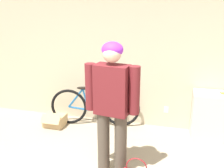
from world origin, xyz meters
The scene contains 5 objects.
wall_back centered at (0.00, 2.69, 1.30)m, with size 8.00×0.07×2.60m.
side_shelf centered at (1.43, 2.42, 0.41)m, with size 0.87×0.44×0.82m.
person centered at (-0.07, 1.11, 1.04)m, with size 0.71×0.29×1.79m.
bicycle centered at (-0.75, 2.41, 0.37)m, with size 1.67×0.46×0.76m.
cardboard_box centered at (-1.47, 2.17, 0.11)m, with size 0.38×0.38×0.27m.
Camera 1 is at (0.74, -1.90, 2.23)m, focal length 42.00 mm.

